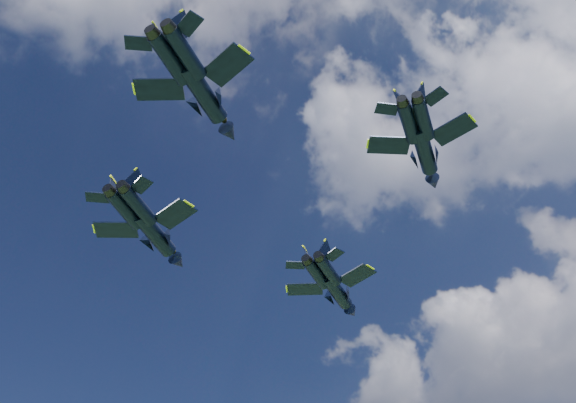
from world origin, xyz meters
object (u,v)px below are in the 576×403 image
(jet_lead, at_px, (338,292))
(jet_slot, at_px, (206,96))
(jet_right, at_px, (425,153))
(jet_left, at_px, (157,235))

(jet_lead, relative_size, jet_slot, 1.05)
(jet_right, height_order, jet_slot, jet_right)
(jet_lead, distance_m, jet_left, 26.14)
(jet_left, relative_size, jet_slot, 1.12)
(jet_right, bearing_deg, jet_lead, 126.14)
(jet_slot, bearing_deg, jet_lead, 91.90)
(jet_lead, height_order, jet_left, jet_lead)
(jet_right, bearing_deg, jet_left, 176.04)
(jet_lead, distance_m, jet_right, 27.45)
(jet_lead, bearing_deg, jet_slot, -86.55)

